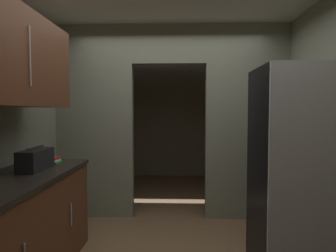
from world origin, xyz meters
The scene contains 7 objects.
kitchen_partition centered at (0.01, 1.39, 1.42)m, with size 3.18×0.12×2.65m.
adjoining_room_shell centered at (0.00, 3.23, 1.33)m, with size 3.18×2.73×2.65m.
refrigerator centered at (1.17, 0.03, 0.94)m, with size 0.70×0.77×1.87m.
lower_cabinet_run centered at (-1.25, -0.37, 0.47)m, with size 0.67×1.95×0.93m.
upper_cabinet_counterside centered at (-1.25, -0.37, 1.91)m, with size 0.36×1.75×0.79m.
boombox centered at (-1.22, -0.01, 1.03)m, with size 0.18×0.43×0.22m.
book_stack centered at (-1.22, 0.36, 0.96)m, with size 0.15×0.16×0.06m.
Camera 1 is at (0.10, -2.69, 1.48)m, focal length 31.72 mm.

